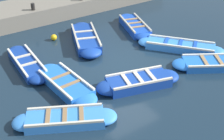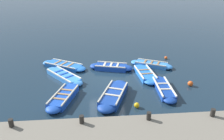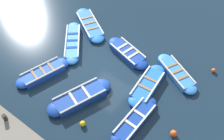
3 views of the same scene
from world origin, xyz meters
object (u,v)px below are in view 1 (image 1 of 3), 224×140
boat_outer_right (66,84)px  boat_broadside (135,26)px  boat_alongside (27,63)px  boat_centre (180,46)px  boat_stern_in (219,64)px  buoy_orange_near (54,37)px  boat_end_of_row (65,119)px  boat_far_corner (86,39)px  boat_mid_row (139,82)px  bollard_mid_north (33,7)px

boat_outer_right → boat_broadside: boat_broadside is taller
boat_outer_right → boat_alongside: size_ratio=0.99×
boat_outer_right → boat_broadside: size_ratio=1.00×
boat_centre → boat_stern_in: 1.99m
boat_centre → buoy_orange_near: size_ratio=11.96×
boat_alongside → boat_end_of_row: boat_alongside is taller
boat_far_corner → boat_broadside: bearing=88.9°
boat_alongside → boat_stern_in: (4.36, 6.50, -0.01)m
boat_broadside → buoy_orange_near: bearing=-106.1°
boat_centre → boat_far_corner: size_ratio=0.91×
boat_centre → boat_mid_row: (1.27, -3.37, 0.02)m
boat_stern_in → boat_end_of_row: bearing=-93.0°
boat_mid_row → boat_far_corner: bearing=177.4°
bollard_mid_north → buoy_orange_near: bearing=1.2°
boat_outer_right → boat_end_of_row: 1.97m
boat_centre → boat_end_of_row: size_ratio=1.06×
boat_outer_right → buoy_orange_near: size_ratio=11.67×
boat_far_corner → buoy_orange_near: bearing=-134.0°
boat_alongside → bollard_mid_north: bearing=153.7°
boat_alongside → boat_stern_in: 7.83m
boat_stern_in → bollard_mid_north: bearing=-151.0°
boat_alongside → boat_end_of_row: (4.00, -0.27, -0.01)m
boat_mid_row → buoy_orange_near: bearing=-170.1°
bollard_mid_north → boat_alongside: bearing=-26.3°
bollard_mid_north → boat_stern_in: bearing=29.0°
buoy_orange_near → boat_alongside: bearing=-49.6°
boat_far_corner → boat_outer_right: size_ratio=1.12×
boat_mid_row → boat_end_of_row: (0.35, -3.18, -0.03)m
boat_alongside → bollard_mid_north: (-3.91, 1.93, 0.85)m
boat_centre → boat_far_corner: (-2.97, -3.18, 0.04)m
boat_far_corner → boat_end_of_row: bearing=-36.2°
boat_far_corner → boat_stern_in: size_ratio=1.01×
boat_centre → boat_alongside: 6.72m
boat_end_of_row → bollard_mid_north: bollard_mid_north is taller
boat_far_corner → boat_end_of_row: (4.59, -3.37, -0.05)m
boat_end_of_row → boat_stern_in: bearing=87.0°
boat_far_corner → boat_broadside: boat_far_corner is taller
boat_alongside → boat_end_of_row: size_ratio=1.05×
boat_outer_right → boat_alongside: 2.33m
boat_stern_in → buoy_orange_near: bearing=-143.2°
boat_outer_right → boat_centre: bearing=88.6°
boat_alongside → boat_outer_right: bearing=15.7°
boat_far_corner → boat_mid_row: size_ratio=1.14×
boat_centre → boat_broadside: (-2.92, -0.35, 0.02)m
boat_mid_row → boat_broadside: bearing=144.2°
boat_outer_right → boat_broadside: bearing=117.7°
boat_alongside → boat_broadside: size_ratio=1.02×
boat_outer_right → boat_stern_in: bearing=70.2°
boat_mid_row → buoy_orange_near: boat_mid_row is taller
boat_centre → boat_mid_row: bearing=-69.4°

